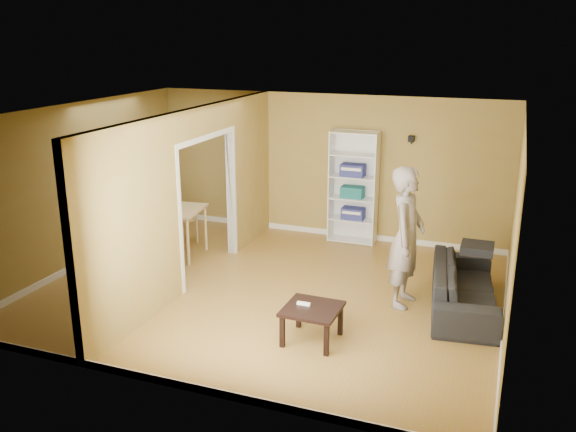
% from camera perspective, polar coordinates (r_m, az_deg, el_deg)
% --- Properties ---
extents(room_shell, '(6.50, 6.50, 6.50)m').
position_cam_1_polar(room_shell, '(8.58, -1.72, 1.05)').
color(room_shell, olive).
rests_on(room_shell, ground).
extents(partition, '(0.22, 5.50, 2.60)m').
position_cam_1_polar(partition, '(9.09, -8.74, 1.76)').
color(partition, olive).
rests_on(partition, ground).
extents(wall_speaker, '(0.10, 0.10, 0.10)m').
position_cam_1_polar(wall_speaker, '(10.60, 11.46, 7.09)').
color(wall_speaker, black).
rests_on(wall_speaker, room_shell).
extents(sofa, '(2.23, 1.16, 0.81)m').
position_cam_1_polar(sofa, '(8.65, 16.20, -5.79)').
color(sofa, black).
rests_on(sofa, ground).
extents(person, '(0.88, 0.71, 2.28)m').
position_cam_1_polar(person, '(8.34, 11.09, -0.88)').
color(person, slate).
rests_on(person, ground).
extents(bookshelf, '(0.84, 0.37, 2.00)m').
position_cam_1_polar(bookshelf, '(10.89, 6.21, 2.74)').
color(bookshelf, white).
rests_on(bookshelf, ground).
extents(paper_box_navy_a, '(0.39, 0.26, 0.20)m').
position_cam_1_polar(paper_box_navy_a, '(10.97, 6.11, 0.26)').
color(paper_box_navy_a, '#1D2D4E').
rests_on(paper_box_navy_a, bookshelf).
extents(paper_box_teal, '(0.39, 0.26, 0.20)m').
position_cam_1_polar(paper_box_teal, '(10.87, 6.04, 2.25)').
color(paper_box_teal, '#0D5C5B').
rests_on(paper_box_teal, bookshelf).
extents(paper_box_navy_b, '(0.42, 0.27, 0.21)m').
position_cam_1_polar(paper_box_navy_b, '(10.78, 6.09, 4.29)').
color(paper_box_navy_b, navy).
rests_on(paper_box_navy_b, bookshelf).
extents(coffee_table, '(0.67, 0.67, 0.44)m').
position_cam_1_polar(coffee_table, '(7.48, 2.27, -9.02)').
color(coffee_table, black).
rests_on(coffee_table, ground).
extents(game_controller, '(0.16, 0.04, 0.03)m').
position_cam_1_polar(game_controller, '(7.50, 1.48, -8.20)').
color(game_controller, white).
rests_on(game_controller, coffee_table).
extents(dining_table, '(1.32, 0.88, 0.82)m').
position_cam_1_polar(dining_table, '(10.41, -11.65, 0.36)').
color(dining_table, tan).
rests_on(dining_table, ground).
extents(chair_left, '(0.57, 0.57, 0.96)m').
position_cam_1_polar(chair_left, '(10.93, -14.93, -0.52)').
color(chair_left, tan).
rests_on(chair_left, ground).
extents(chair_near, '(0.56, 0.56, 0.96)m').
position_cam_1_polar(chair_near, '(9.92, -13.14, -2.16)').
color(chair_near, tan).
rests_on(chair_near, ground).
extents(chair_far, '(0.61, 0.61, 1.01)m').
position_cam_1_polar(chair_far, '(10.97, -9.71, 0.01)').
color(chair_far, tan).
rests_on(chair_far, ground).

